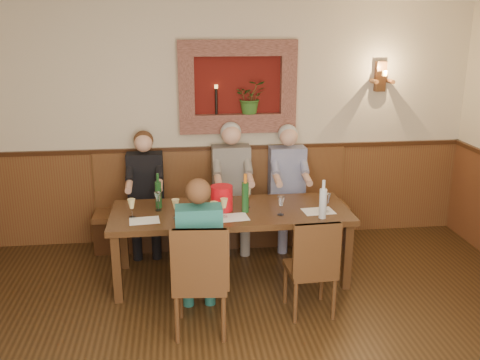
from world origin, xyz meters
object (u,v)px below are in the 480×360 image
at_px(person_bench_mid, 232,196).
at_px(wine_bottle_green_a, 245,197).
at_px(person_bench_right, 288,196).
at_px(wine_bottle_green_b, 158,194).
at_px(chair_near_left, 201,300).
at_px(water_bottle, 323,203).
at_px(dining_table, 231,217).
at_px(person_chair_front, 199,263).
at_px(chair_near_right, 310,285).
at_px(person_bench_left, 146,203).
at_px(bench, 223,216).
at_px(spittoon_bucket, 222,198).

relative_size(person_bench_mid, wine_bottle_green_a, 3.75).
distance_m(person_bench_right, wine_bottle_green_b, 1.66).
relative_size(chair_near_left, person_bench_mid, 0.69).
distance_m(wine_bottle_green_b, water_bottle, 1.66).
bearing_deg(dining_table, person_chair_front, -114.63).
height_order(person_bench_right, person_chair_front, person_bench_right).
relative_size(chair_near_right, water_bottle, 2.45).
relative_size(person_bench_left, person_bench_mid, 0.95).
distance_m(person_bench_mid, wine_bottle_green_a, 0.95).
distance_m(bench, wine_bottle_green_a, 1.17).
relative_size(person_chair_front, wine_bottle_green_b, 3.72).
xyz_separation_m(bench, person_bench_right, (0.77, -0.11, 0.26)).
bearing_deg(person_bench_mid, person_bench_right, 0.12).
bearing_deg(wine_bottle_green_b, dining_table, -12.85).
relative_size(bench, person_bench_right, 2.10).
height_order(person_bench_right, wine_bottle_green_b, person_bench_right).
height_order(dining_table, bench, bench).
height_order(wine_bottle_green_b, water_bottle, water_bottle).
bearing_deg(water_bottle, bench, 124.15).
bearing_deg(spittoon_bucket, dining_table, -10.55).
xyz_separation_m(person_bench_left, spittoon_bucket, (0.80, -0.82, 0.30)).
relative_size(bench, person_bench_left, 2.15).
relative_size(person_chair_front, spittoon_bucket, 5.37).
relative_size(dining_table, wine_bottle_green_a, 6.09).
bearing_deg(dining_table, wine_bottle_green_a, -25.31).
relative_size(person_bench_right, spittoon_bucket, 5.67).
height_order(person_chair_front, wine_bottle_green_a, person_chair_front).
height_order(dining_table, person_bench_mid, person_bench_mid).
height_order(bench, spittoon_bucket, bench).
relative_size(bench, chair_near_left, 2.93).
bearing_deg(bench, spittoon_bucket, -95.53).
distance_m(bench, chair_near_left, 1.94).
relative_size(person_bench_left, spittoon_bucket, 5.53).
distance_m(person_chair_front, spittoon_bucket, 0.90).
bearing_deg(person_bench_right, wine_bottle_green_a, -124.89).
bearing_deg(wine_bottle_green_a, person_bench_left, 138.75).
xyz_separation_m(person_bench_right, spittoon_bucket, (-0.86, -0.82, 0.28)).
height_order(dining_table, wine_bottle_green_b, wine_bottle_green_b).
xyz_separation_m(person_chair_front, spittoon_bucket, (0.27, 0.80, 0.32)).
xyz_separation_m(chair_near_left, chair_near_right, (1.00, 0.20, -0.02)).
bearing_deg(spittoon_bucket, wine_bottle_green_a, -19.81).
bearing_deg(spittoon_bucket, person_bench_mid, 76.90).
distance_m(person_bench_mid, wine_bottle_green_b, 1.10).
height_order(dining_table, person_bench_right, person_bench_right).
distance_m(dining_table, person_bench_mid, 0.84).
height_order(dining_table, person_bench_left, person_bench_left).
height_order(bench, chair_near_right, bench).
xyz_separation_m(bench, person_bench_left, (-0.89, -0.10, 0.25)).
bearing_deg(chair_near_right, wine_bottle_green_a, 122.84).
xyz_separation_m(person_bench_left, water_bottle, (1.75, -1.16, 0.33)).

